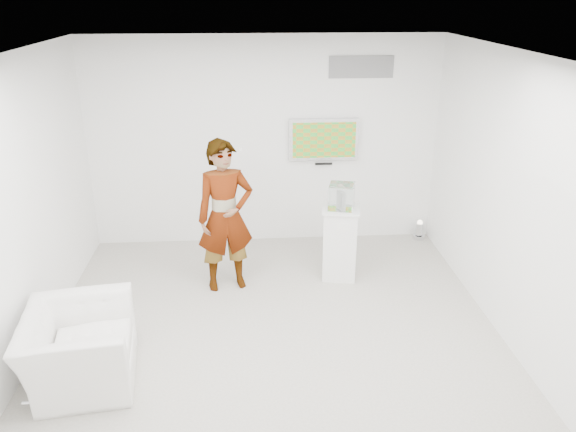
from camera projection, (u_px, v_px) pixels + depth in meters
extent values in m
cube|color=beige|center=(273.00, 330.00, 6.28)|extent=(5.00, 5.00, 0.01)
cube|color=#2A2A2C|center=(270.00, 54.00, 5.15)|extent=(5.00, 5.00, 0.01)
cube|color=white|center=(264.00, 143.00, 8.02)|extent=(5.00, 0.01, 3.00)
cube|color=white|center=(289.00, 354.00, 3.41)|extent=(5.00, 0.01, 3.00)
cube|color=white|center=(20.00, 212.00, 5.55)|extent=(0.01, 5.00, 3.00)
cube|color=white|center=(510.00, 200.00, 5.88)|extent=(0.01, 5.00, 3.00)
cube|color=silver|center=(324.00, 139.00, 8.01)|extent=(1.00, 0.08, 0.60)
cube|color=slate|center=(361.00, 67.00, 7.70)|extent=(0.90, 0.02, 0.30)
imported|color=white|center=(225.00, 216.00, 6.88)|extent=(0.79, 0.61, 1.92)
imported|color=white|center=(79.00, 348.00, 5.37)|extent=(1.12, 1.24, 0.73)
cube|color=white|center=(340.00, 242.00, 7.31)|extent=(0.55, 0.55, 0.97)
cylinder|color=silver|center=(419.00, 230.00, 8.53)|extent=(0.24, 0.24, 0.29)
cube|color=white|center=(342.00, 196.00, 7.06)|extent=(0.38, 0.38, 0.31)
cube|color=white|center=(342.00, 199.00, 7.08)|extent=(0.09, 0.18, 0.24)
cube|color=white|center=(240.00, 151.00, 6.79)|extent=(0.04, 0.15, 0.04)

